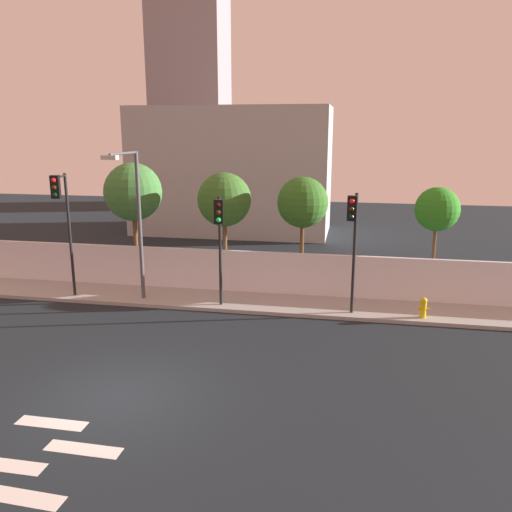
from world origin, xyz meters
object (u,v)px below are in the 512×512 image
roadside_tree_leftmost (133,192)px  roadside_tree_rightmost (437,210)px  roadside_tree_midleft (224,200)px  roadside_tree_midright (303,203)px  street_lamp_curbside (135,213)px  traffic_light_left (219,229)px  traffic_light_right (353,229)px  fire_hydrant (423,307)px  traffic_light_center (63,210)px

roadside_tree_leftmost → roadside_tree_rightmost: (13.60, 0.00, -0.43)m
roadside_tree_midleft → roadside_tree_midright: 3.55m
street_lamp_curbside → roadside_tree_midleft: 4.44m
street_lamp_curbside → traffic_light_left: bearing=-6.1°
street_lamp_curbside → roadside_tree_midright: street_lamp_curbside is taller
traffic_light_right → roadside_tree_leftmost: roadside_tree_leftmost is taller
roadside_tree_midleft → roadside_tree_rightmost: (9.23, 0.00, -0.18)m
traffic_light_right → roadside_tree_midleft: (-5.78, 3.77, 0.42)m
fire_hydrant → roadside_tree_midright: 6.87m
roadside_tree_leftmost → roadside_tree_midleft: (4.37, 0.00, -0.25)m
traffic_light_left → street_lamp_curbside: size_ratio=0.72×
fire_hydrant → roadside_tree_rightmost: bearing=77.9°
traffic_light_center → traffic_light_right: 11.52m
roadside_tree_midleft → traffic_light_left: bearing=-79.0°
traffic_light_center → roadside_tree_midleft: size_ratio=1.00×
traffic_light_right → street_lamp_curbside: bearing=177.7°
traffic_light_left → roadside_tree_rightmost: 9.31m
traffic_light_right → roadside_tree_midright: size_ratio=0.92×
street_lamp_curbside → fire_hydrant: 11.77m
traffic_light_left → roadside_tree_leftmost: bearing=143.3°
traffic_light_right → street_lamp_curbside: (-8.59, 0.34, 0.30)m
traffic_light_left → roadside_tree_rightmost: bearing=24.2°
roadside_tree_leftmost → traffic_light_center: bearing=-109.6°
roadside_tree_midleft → roadside_tree_rightmost: bearing=0.0°
traffic_light_right → roadside_tree_midleft: 6.91m
traffic_light_center → street_lamp_curbside: size_ratio=0.85×
street_lamp_curbside → roadside_tree_leftmost: size_ratio=1.09×
roadside_tree_midright → roadside_tree_midleft: bearing=180.0°
traffic_light_right → roadside_tree_leftmost: (-10.15, 3.77, 0.68)m
roadside_tree_midright → roadside_tree_rightmost: bearing=0.0°
roadside_tree_midleft → roadside_tree_midright: size_ratio=1.03×
fire_hydrant → roadside_tree_midleft: roadside_tree_midleft is taller
roadside_tree_midright → roadside_tree_leftmost: bearing=180.0°
traffic_light_center → traffic_light_right: traffic_light_center is taller
traffic_light_right → roadside_tree_leftmost: size_ratio=0.83×
fire_hydrant → roadside_tree_midright: size_ratio=0.16×
street_lamp_curbside → roadside_tree_midleft: size_ratio=1.17×
traffic_light_center → traffic_light_right: size_ratio=1.12×
street_lamp_curbside → roadside_tree_rightmost: 12.52m
street_lamp_curbside → fire_hydrant: street_lamp_curbside is taller
traffic_light_right → roadside_tree_midleft: size_ratio=0.89×
traffic_light_center → roadside_tree_midleft: bearing=33.8°
traffic_light_center → roadside_tree_midleft: 6.90m
traffic_light_center → roadside_tree_leftmost: size_ratio=0.93×
traffic_light_right → fire_hydrant: bearing=8.0°
traffic_light_right → street_lamp_curbside: street_lamp_curbside is taller
street_lamp_curbside → roadside_tree_leftmost: bearing=114.4°
roadside_tree_leftmost → traffic_light_left: bearing=-36.7°
fire_hydrant → roadside_tree_leftmost: roadside_tree_leftmost is taller
traffic_light_center → roadside_tree_leftmost: bearing=70.4°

